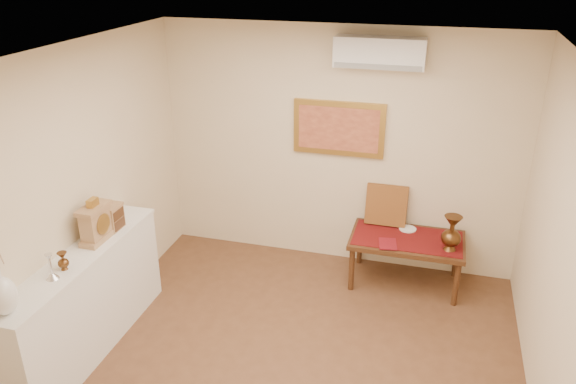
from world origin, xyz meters
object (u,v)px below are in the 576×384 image
(display_ledge, at_px, (87,303))
(mantel_clock, at_px, (96,223))
(low_table, at_px, (407,244))
(brass_urn_tall, at_px, (452,229))
(wooden_chest, at_px, (112,217))

(display_ledge, relative_size, mantel_clock, 4.93)
(display_ledge, bearing_deg, low_table, 35.10)
(display_ledge, height_order, mantel_clock, mantel_clock)
(brass_urn_tall, relative_size, wooden_chest, 1.88)
(low_table, bearing_deg, brass_urn_tall, -17.54)
(brass_urn_tall, height_order, display_ledge, brass_urn_tall)
(mantel_clock, bearing_deg, low_table, 30.91)
(display_ledge, xyz_separation_m, mantel_clock, (0.01, 0.29, 0.66))
(display_ledge, bearing_deg, brass_urn_tall, 29.25)
(brass_urn_tall, height_order, mantel_clock, mantel_clock)
(mantel_clock, bearing_deg, display_ledge, -92.43)
(brass_urn_tall, bearing_deg, display_ledge, -150.75)
(display_ledge, distance_m, mantel_clock, 0.72)
(display_ledge, height_order, wooden_chest, wooden_chest)
(display_ledge, distance_m, wooden_chest, 0.80)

